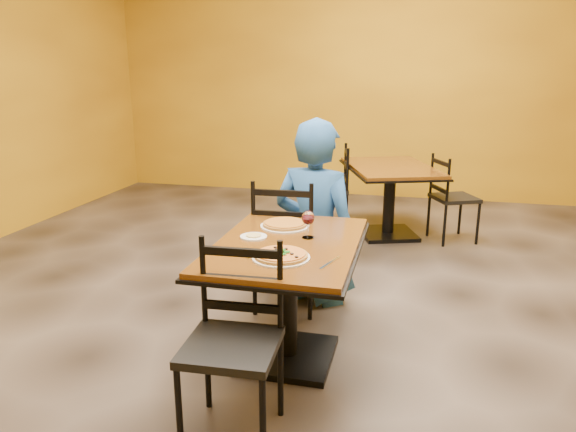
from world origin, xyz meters
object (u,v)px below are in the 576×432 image
(chair_second_left, at_px, (328,189))
(wine_glass, at_px, (308,223))
(chair_main_far, at_px, (288,243))
(plate_far, at_px, (285,226))
(chair_second_right, at_px, (454,198))
(plate_main, at_px, (281,258))
(chair_main_near, at_px, (231,348))
(table_second, at_px, (390,184))
(pizza_main, at_px, (281,255))
(table_main, at_px, (287,273))
(pizza_far, at_px, (285,224))
(diner, at_px, (315,211))
(side_plate, at_px, (254,237))

(chair_second_left, bearing_deg, wine_glass, -4.31)
(chair_main_far, xyz_separation_m, plate_far, (0.09, -0.44, 0.26))
(chair_second_right, relative_size, plate_main, 2.85)
(chair_main_near, xyz_separation_m, chair_main_far, (-0.09, 1.49, 0.02))
(table_second, bearing_deg, pizza_main, -98.02)
(table_main, xyz_separation_m, pizza_far, (-0.09, 0.30, 0.21))
(table_second, relative_size, plate_main, 4.65)
(diner, xyz_separation_m, pizza_main, (0.04, -1.20, 0.08))
(chair_main_near, bearing_deg, plate_far, 87.31)
(table_second, xyz_separation_m, plate_main, (-0.41, -2.94, 0.20))
(table_main, distance_m, chair_second_right, 2.89)
(pizza_main, distance_m, pizza_far, 0.58)
(diner, distance_m, wine_glass, 0.84)
(table_main, distance_m, pizza_main, 0.35)
(pizza_main, distance_m, side_plate, 0.40)
(chair_second_right, distance_m, side_plate, 2.96)
(chair_main_far, relative_size, pizza_main, 3.46)
(chair_main_near, bearing_deg, chair_second_left, 89.10)
(diner, bearing_deg, chair_main_near, 101.35)
(chair_main_near, relative_size, plate_far, 3.04)
(chair_second_left, xyz_separation_m, chair_second_right, (1.30, 0.00, -0.03))
(chair_second_right, height_order, wine_glass, wine_glass)
(wine_glass, bearing_deg, side_plate, -167.25)
(chair_main_far, xyz_separation_m, wine_glass, (0.28, -0.63, 0.35))
(side_plate, xyz_separation_m, wine_glass, (0.31, 0.07, 0.08))
(pizza_far, bearing_deg, chair_second_right, 63.42)
(chair_second_right, bearing_deg, chair_main_far, 121.80)
(table_main, height_order, chair_second_left, chair_second_left)
(side_plate, bearing_deg, chair_second_left, 89.78)
(table_second, bearing_deg, diner, -104.67)
(chair_second_right, height_order, plate_far, chair_second_right)
(chair_second_right, bearing_deg, chair_second_left, 65.29)
(table_second, relative_size, chair_main_near, 1.53)
(table_main, bearing_deg, pizza_main, -83.31)
(chair_main_far, xyz_separation_m, pizza_main, (0.21, -1.01, 0.28))
(table_second, bearing_deg, plate_main, -98.02)
(chair_main_far, distance_m, pizza_far, 0.53)
(chair_second_right, bearing_deg, table_second, 65.29)
(chair_main_far, distance_m, chair_second_left, 1.93)
(pizza_main, bearing_deg, diner, 92.02)
(table_second, distance_m, chair_second_right, 0.66)
(wine_glass, bearing_deg, table_second, 82.27)
(pizza_far, bearing_deg, chair_second_left, 92.82)
(diner, bearing_deg, plate_main, 105.91)
(diner, relative_size, pizza_main, 4.87)
(plate_far, relative_size, pizza_far, 1.11)
(chair_second_left, distance_m, chair_second_right, 1.30)
(table_main, relative_size, chair_second_right, 1.39)
(table_second, relative_size, diner, 1.04)
(pizza_far, distance_m, wine_glass, 0.27)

